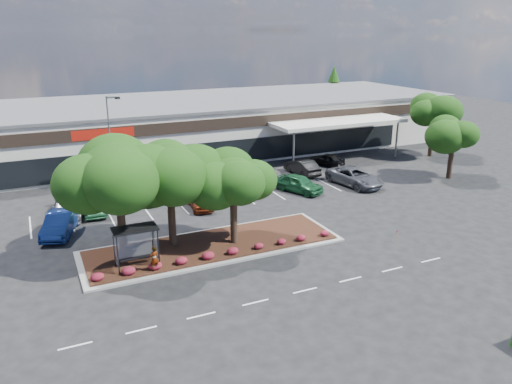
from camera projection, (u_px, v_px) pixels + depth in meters
name	position (u px, v px, depth m)	size (l,w,h in m)	color
ground	(263.00, 265.00, 32.30)	(160.00, 160.00, 0.00)	black
retail_store	(143.00, 128.00, 60.59)	(80.40, 25.20, 6.25)	silver
landscape_island	(213.00, 246.00, 34.91)	(18.00, 6.00, 0.26)	gray
lane_markings	(207.00, 214.00, 41.23)	(33.12, 20.06, 0.01)	silver
shrub_row	(224.00, 252.00, 32.98)	(17.00, 0.80, 0.50)	maroon
bus_shelter	(135.00, 235.00, 31.13)	(2.75, 1.55, 2.59)	black
island_tree_west	(120.00, 200.00, 31.67)	(7.20, 7.20, 7.89)	#0F340C
island_tree_mid	(170.00, 194.00, 33.77)	(6.60, 6.60, 7.32)	#0F340C
island_tree_east	(234.00, 198.00, 34.20)	(5.80, 5.80, 6.50)	#0F340C
tree_east_near	(452.00, 147.00, 50.33)	(5.60, 5.60, 6.51)	#0F340C
tree_east_far	(433.00, 125.00, 59.06)	(6.40, 6.40, 7.62)	#0F340C
conifer_north_east	(333.00, 94.00, 82.47)	(3.96, 3.96, 9.00)	#0F340C
person_waiting	(154.00, 259.00, 30.77)	(0.59, 0.38, 1.61)	#594C47
light_pole	(112.00, 151.00, 45.63)	(1.41, 0.79, 8.96)	gray
survey_stake	(397.00, 235.00, 35.22)	(0.08, 0.14, 1.10)	#997450
car_0	(68.00, 207.00, 40.55)	(2.26, 5.57, 1.62)	#5C5D64
car_1	(60.00, 223.00, 36.98)	(1.80, 5.17, 1.70)	navy
car_2	(93.00, 203.00, 41.44)	(1.75, 5.02, 1.65)	#1A4A2A
car_3	(200.00, 200.00, 42.53)	(1.74, 4.32, 1.47)	maroon
car_4	(237.00, 182.00, 46.99)	(1.82, 5.23, 1.72)	black
car_5	(215.00, 183.00, 46.79)	(1.72, 4.94, 1.63)	black
car_6	(299.00, 183.00, 46.68)	(1.96, 4.86, 1.66)	#1A542B
car_7	(355.00, 177.00, 48.70)	(2.83, 6.15, 1.71)	#4C4E54
car_10	(98.00, 191.00, 44.31)	(1.79, 5.14, 1.69)	black
car_11	(101.00, 180.00, 47.87)	(1.95, 4.86, 1.66)	navy
car_12	(190.00, 173.00, 50.01)	(2.02, 5.02, 1.71)	#5E5C64
car_13	(224.00, 170.00, 51.57)	(1.94, 4.77, 1.38)	maroon
car_14	(226.00, 167.00, 52.59)	(1.84, 4.56, 1.55)	#0F1753
car_15	(302.00, 167.00, 52.35)	(1.68, 4.83, 1.59)	black
car_16	(310.00, 164.00, 53.81)	(1.62, 4.04, 1.38)	black
car_17	(327.00, 160.00, 55.81)	(1.65, 4.11, 1.40)	black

